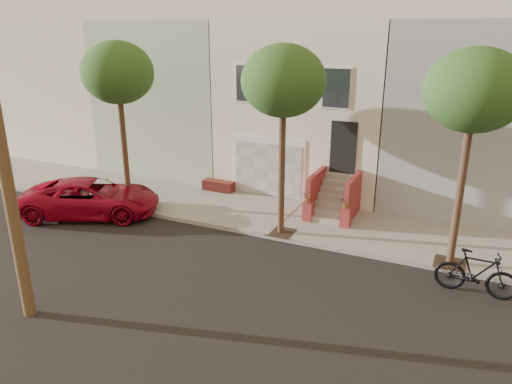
% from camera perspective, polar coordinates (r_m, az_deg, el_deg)
% --- Properties ---
extents(ground, '(90.00, 90.00, 0.00)m').
position_cam_1_polar(ground, '(14.24, -6.91, -10.36)').
color(ground, black).
rests_on(ground, ground).
extents(sidewalk, '(40.00, 3.70, 0.15)m').
position_cam_1_polar(sidewalk, '(18.50, 1.70, -2.78)').
color(sidewalk, gray).
rests_on(sidewalk, ground).
extents(house_row, '(33.10, 11.70, 7.00)m').
position_cam_1_polar(house_row, '(22.91, 7.63, 10.60)').
color(house_row, beige).
rests_on(house_row, sidewalk).
extents(tree_left, '(2.70, 2.57, 6.30)m').
position_cam_1_polar(tree_left, '(18.91, -15.93, 13.21)').
color(tree_left, '#2D2116').
rests_on(tree_left, sidewalk).
extents(tree_mid, '(2.70, 2.57, 6.30)m').
position_cam_1_polar(tree_mid, '(15.54, 3.22, 12.75)').
color(tree_mid, '#2D2116').
rests_on(tree_mid, sidewalk).
extents(tree_right, '(2.70, 2.57, 6.30)m').
position_cam_1_polar(tree_right, '(14.47, 24.28, 10.66)').
color(tree_right, '#2D2116').
rests_on(tree_right, sidewalk).
extents(pickup_truck, '(5.61, 4.26, 1.42)m').
position_cam_1_polar(pickup_truck, '(19.54, -18.82, -0.64)').
color(pickup_truck, maroon).
rests_on(pickup_truck, ground).
extents(motorcycle, '(2.15, 0.66, 1.29)m').
position_cam_1_polar(motorcycle, '(14.49, 24.47, -8.66)').
color(motorcycle, black).
rests_on(motorcycle, ground).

